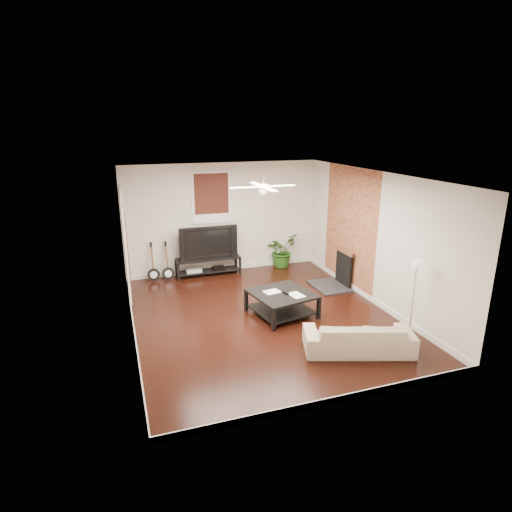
% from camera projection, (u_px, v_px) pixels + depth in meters
% --- Properties ---
extents(room, '(5.01, 6.01, 2.81)m').
position_uv_depth(room, '(263.00, 249.00, 8.19)').
color(room, black).
rests_on(room, ground).
extents(brick_accent, '(0.02, 2.20, 2.80)m').
position_uv_depth(brick_accent, '(350.00, 228.00, 9.86)').
color(brick_accent, brown).
rests_on(brick_accent, floor).
extents(fireplace, '(0.80, 1.10, 0.92)m').
position_uv_depth(fireplace, '(336.00, 268.00, 10.05)').
color(fireplace, black).
rests_on(fireplace, floor).
extents(window_back, '(1.00, 0.06, 1.30)m').
position_uv_depth(window_back, '(211.00, 198.00, 10.63)').
color(window_back, '#39150F').
rests_on(window_back, wall_back).
extents(door_left, '(0.08, 1.00, 2.50)m').
position_uv_depth(door_left, '(126.00, 243.00, 9.20)').
color(door_left, white).
rests_on(door_left, wall_left).
extents(tv_stand, '(1.64, 0.44, 0.46)m').
position_uv_depth(tv_stand, '(208.00, 266.00, 10.91)').
color(tv_stand, black).
rests_on(tv_stand, floor).
extents(tv, '(1.46, 0.19, 0.84)m').
position_uv_depth(tv, '(207.00, 242.00, 10.73)').
color(tv, black).
rests_on(tv, tv_stand).
extents(coffee_table, '(1.32, 1.32, 0.47)m').
position_uv_depth(coffee_table, '(282.00, 304.00, 8.61)').
color(coffee_table, black).
rests_on(coffee_table, floor).
extents(sofa, '(1.95, 1.25, 0.53)m').
position_uv_depth(sofa, '(358.00, 337.00, 7.21)').
color(sofa, '#BEAC8E').
rests_on(sofa, floor).
extents(floor_lamp, '(0.31, 0.31, 1.48)m').
position_uv_depth(floor_lamp, '(413.00, 300.00, 7.51)').
color(floor_lamp, silver).
rests_on(floor_lamp, floor).
extents(potted_plant, '(1.07, 1.04, 0.91)m').
position_uv_depth(potted_plant, '(282.00, 250.00, 11.50)').
color(potted_plant, '#235518').
rests_on(potted_plant, floor).
extents(guitar_left, '(0.31, 0.22, 0.97)m').
position_uv_depth(guitar_left, '(153.00, 262.00, 10.38)').
color(guitar_left, black).
rests_on(guitar_left, floor).
extents(guitar_right, '(0.31, 0.23, 0.97)m').
position_uv_depth(guitar_right, '(167.00, 261.00, 10.46)').
color(guitar_right, black).
rests_on(guitar_right, floor).
extents(ceiling_fan, '(1.24, 1.24, 0.32)m').
position_uv_depth(ceiling_fan, '(263.00, 187.00, 7.84)').
color(ceiling_fan, white).
rests_on(ceiling_fan, ceiling).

